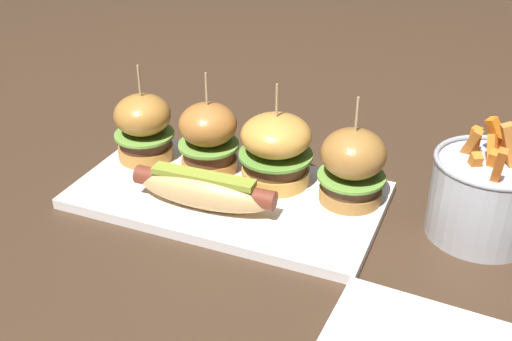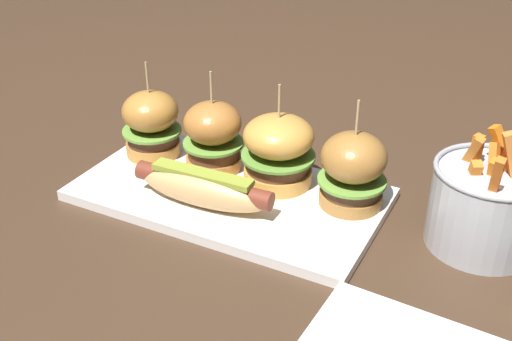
{
  "view_description": "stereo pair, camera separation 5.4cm",
  "coord_description": "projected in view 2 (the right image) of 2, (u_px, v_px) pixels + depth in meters",
  "views": [
    {
      "loc": [
        0.31,
        -0.64,
        0.45
      ],
      "look_at": [
        0.04,
        0.0,
        0.05
      ],
      "focal_mm": 43.72,
      "sensor_mm": 36.0,
      "label": 1
    },
    {
      "loc": [
        0.36,
        -0.62,
        0.45
      ],
      "look_at": [
        0.04,
        0.0,
        0.05
      ],
      "focal_mm": 43.72,
      "sensor_mm": 36.0,
      "label": 2
    }
  ],
  "objects": [
    {
      "name": "platter_main",
      "position": [
        229.0,
        194.0,
        0.84
      ],
      "size": [
        0.4,
        0.22,
        0.01
      ],
      "primitive_type": "cube",
      "color": "white",
      "rests_on": "ground"
    },
    {
      "name": "hot_dog",
      "position": [
        203.0,
        187.0,
        0.79
      ],
      "size": [
        0.19,
        0.06,
        0.05
      ],
      "color": "tan",
      "rests_on": "platter_main"
    },
    {
      "name": "slider_far_right",
      "position": [
        353.0,
        169.0,
        0.78
      ],
      "size": [
        0.09,
        0.09,
        0.14
      ],
      "color": "#AA7234",
      "rests_on": "platter_main"
    },
    {
      "name": "slider_far_left",
      "position": [
        151.0,
        123.0,
        0.9
      ],
      "size": [
        0.09,
        0.09,
        0.14
      ],
      "color": "#B97C35",
      "rests_on": "platter_main"
    },
    {
      "name": "fries_bucket",
      "position": [
        486.0,
        205.0,
        0.72
      ],
      "size": [
        0.13,
        0.13,
        0.15
      ],
      "color": "#B7BABF",
      "rests_on": "ground"
    },
    {
      "name": "slider_center_left",
      "position": [
        213.0,
        135.0,
        0.86
      ],
      "size": [
        0.08,
        0.08,
        0.14
      ],
      "color": "#B47132",
      "rests_on": "platter_main"
    },
    {
      "name": "ground_plane",
      "position": [
        229.0,
        199.0,
        0.84
      ],
      "size": [
        3.0,
        3.0,
        0.0
      ],
      "primitive_type": "plane",
      "color": "#422D1E"
    },
    {
      "name": "slider_center_right",
      "position": [
        278.0,
        150.0,
        0.83
      ],
      "size": [
        0.1,
        0.1,
        0.14
      ],
      "color": "gold",
      "rests_on": "platter_main"
    }
  ]
}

